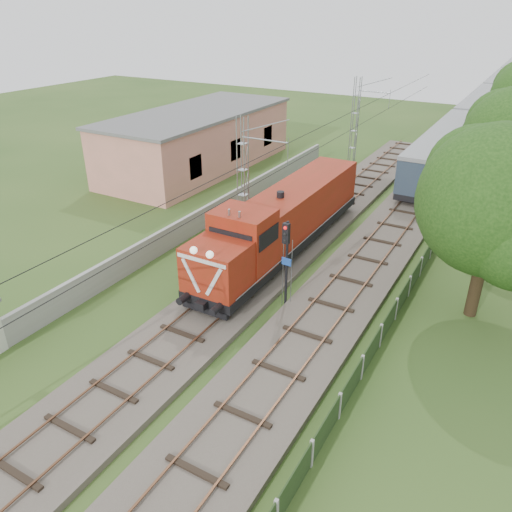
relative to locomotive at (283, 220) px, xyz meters
The scene contains 11 objects.
ground 11.88m from the locomotive, 90.00° to the right, with size 140.00×140.00×0.00m, color #2D4B1C.
track_main 5.10m from the locomotive, 90.00° to the right, with size 4.20×70.00×0.45m.
track_side 9.94m from the locomotive, 59.05° to the left, with size 4.20×80.00×0.45m.
catenary 3.48m from the locomotive, behind, with size 3.31×70.00×8.00m.
boundary_wall 6.68m from the locomotive, behind, with size 0.25×40.00×1.50m, color #9E9E99.
station_building 19.42m from the locomotive, 140.56° to the left, with size 8.40×20.40×5.22m.
fence 11.91m from the locomotive, 47.28° to the right, with size 0.12×32.00×1.20m.
locomotive is the anchor object (origin of this frame).
coach_rake 64.79m from the locomotive, 85.57° to the left, with size 2.86×107.06×3.31m.
signal_post 6.14m from the locomotive, 62.08° to the right, with size 0.52×0.40×4.70m.
tree_a 11.87m from the locomotive, ahead, with size 7.27×6.93×9.43m.
Camera 1 is at (12.19, -13.03, 13.81)m, focal length 35.00 mm.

